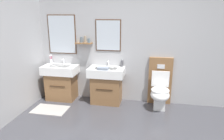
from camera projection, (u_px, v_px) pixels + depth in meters
wall_back at (136, 38)px, 4.22m from camera, size 4.44×0.27×2.73m
bath_mat at (50, 110)px, 4.08m from camera, size 0.68×0.44×0.01m
vanity_sink_left at (61, 81)px, 4.53m from camera, size 0.74×0.48×0.77m
tap_on_left_sink at (63, 61)px, 4.57m from camera, size 0.03×0.13×0.11m
vanity_sink_right at (107, 84)px, 4.34m from camera, size 0.74×0.48×0.77m
tap_on_right_sink at (108, 63)px, 4.39m from camera, size 0.03×0.13×0.11m
toilet at (160, 89)px, 4.14m from camera, size 0.48×0.62×1.00m
toothbrush_cup at (51, 61)px, 4.62m from camera, size 0.07×0.07×0.20m
soap_dispenser at (122, 63)px, 4.33m from camera, size 0.06×0.06×0.17m
folded_hand_towel at (103, 68)px, 4.11m from camera, size 0.22×0.16×0.04m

